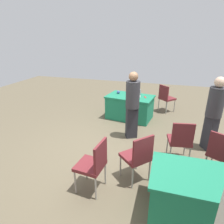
{
  "coord_description": "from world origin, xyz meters",
  "views": [
    {
      "loc": [
        -1.18,
        3.6,
        2.49
      ],
      "look_at": [
        -0.02,
        -0.22,
        0.9
      ],
      "focal_mm": 30.74,
      "sensor_mm": 36.0,
      "label": 1
    }
  ],
  "objects_px": {
    "chair_tucked_left": "(180,139)",
    "chair_aisle": "(94,163)",
    "table_mid_left": "(206,199)",
    "laptop_silver": "(135,95)",
    "chair_by_pillar": "(166,97)",
    "person_attendee_browsing": "(132,103)",
    "yarn_ball": "(118,92)",
    "chair_tucked_right": "(138,155)",
    "person_attendee_standing": "(214,111)",
    "scissors_red": "(145,97)",
    "chair_near_front": "(222,152)",
    "table_foreground": "(130,107)"
  },
  "relations": [
    {
      "from": "chair_by_pillar",
      "to": "table_foreground",
      "type": "bearing_deg",
      "value": -95.92
    },
    {
      "from": "person_attendee_browsing",
      "to": "chair_near_front",
      "type": "bearing_deg",
      "value": -57.05
    },
    {
      "from": "chair_tucked_left",
      "to": "chair_tucked_right",
      "type": "relative_size",
      "value": 1.0
    },
    {
      "from": "chair_tucked_left",
      "to": "person_attendee_browsing",
      "type": "bearing_deg",
      "value": 136.43
    },
    {
      "from": "chair_aisle",
      "to": "scissors_red",
      "type": "height_order",
      "value": "chair_aisle"
    },
    {
      "from": "person_attendee_browsing",
      "to": "scissors_red",
      "type": "relative_size",
      "value": 9.54
    },
    {
      "from": "chair_aisle",
      "to": "chair_tucked_left",
      "type": "bearing_deg",
      "value": -42.63
    },
    {
      "from": "chair_by_pillar",
      "to": "laptop_silver",
      "type": "height_order",
      "value": "laptop_silver"
    },
    {
      "from": "table_foreground",
      "to": "yarn_ball",
      "type": "relative_size",
      "value": 14.89
    },
    {
      "from": "chair_tucked_left",
      "to": "chair_tucked_right",
      "type": "bearing_deg",
      "value": -141.8
    },
    {
      "from": "table_mid_left",
      "to": "chair_by_pillar",
      "type": "distance_m",
      "value": 4.32
    },
    {
      "from": "yarn_ball",
      "to": "person_attendee_browsing",
      "type": "bearing_deg",
      "value": 117.93
    },
    {
      "from": "chair_tucked_left",
      "to": "yarn_ball",
      "type": "bearing_deg",
      "value": 121.45
    },
    {
      "from": "chair_by_pillar",
      "to": "yarn_ball",
      "type": "distance_m",
      "value": 1.7
    },
    {
      "from": "chair_aisle",
      "to": "yarn_ball",
      "type": "bearing_deg",
      "value": 13.72
    },
    {
      "from": "chair_near_front",
      "to": "scissors_red",
      "type": "distance_m",
      "value": 2.83
    },
    {
      "from": "chair_by_pillar",
      "to": "person_attendee_browsing",
      "type": "height_order",
      "value": "person_attendee_browsing"
    },
    {
      "from": "chair_tucked_left",
      "to": "laptop_silver",
      "type": "distance_m",
      "value": 2.42
    },
    {
      "from": "chair_near_front",
      "to": "person_attendee_standing",
      "type": "distance_m",
      "value": 1.09
    },
    {
      "from": "table_foreground",
      "to": "table_mid_left",
      "type": "bearing_deg",
      "value": 118.23
    },
    {
      "from": "table_mid_left",
      "to": "yarn_ball",
      "type": "xyz_separation_m",
      "value": [
        2.21,
        -3.47,
        0.42
      ]
    },
    {
      "from": "chair_tucked_left",
      "to": "chair_aisle",
      "type": "relative_size",
      "value": 0.99
    },
    {
      "from": "table_mid_left",
      "to": "person_attendee_browsing",
      "type": "bearing_deg",
      "value": -54.85
    },
    {
      "from": "chair_tucked_left",
      "to": "scissors_red",
      "type": "xyz_separation_m",
      "value": [
        0.99,
        -2.0,
        0.2
      ]
    },
    {
      "from": "table_mid_left",
      "to": "chair_aisle",
      "type": "distance_m",
      "value": 1.72
    },
    {
      "from": "chair_by_pillar",
      "to": "person_attendee_standing",
      "type": "bearing_deg",
      "value": -20.68
    },
    {
      "from": "table_mid_left",
      "to": "person_attendee_browsing",
      "type": "xyz_separation_m",
      "value": [
        1.48,
        -2.11,
        0.59
      ]
    },
    {
      "from": "table_mid_left",
      "to": "chair_aisle",
      "type": "relative_size",
      "value": 1.65
    },
    {
      "from": "table_foreground",
      "to": "yarn_ball",
      "type": "xyz_separation_m",
      "value": [
        0.42,
        -0.14,
        0.42
      ]
    },
    {
      "from": "table_mid_left",
      "to": "chair_near_front",
      "type": "height_order",
      "value": "chair_near_front"
    },
    {
      "from": "table_mid_left",
      "to": "chair_tucked_right",
      "type": "relative_size",
      "value": 1.65
    },
    {
      "from": "table_foreground",
      "to": "person_attendee_standing",
      "type": "relative_size",
      "value": 0.89
    },
    {
      "from": "table_mid_left",
      "to": "laptop_silver",
      "type": "xyz_separation_m",
      "value": [
        1.63,
        -3.36,
        0.41
      ]
    },
    {
      "from": "chair_tucked_left",
      "to": "chair_by_pillar",
      "type": "distance_m",
      "value": 2.95
    },
    {
      "from": "chair_tucked_right",
      "to": "chair_by_pillar",
      "type": "xyz_separation_m",
      "value": [
        -0.34,
        -3.73,
        -0.01
      ]
    },
    {
      "from": "person_attendee_standing",
      "to": "chair_near_front",
      "type": "bearing_deg",
      "value": 153.8
    },
    {
      "from": "person_attendee_standing",
      "to": "laptop_silver",
      "type": "bearing_deg",
      "value": 29.05
    },
    {
      "from": "chair_near_front",
      "to": "chair_tucked_left",
      "type": "bearing_deg",
      "value": -172.43
    },
    {
      "from": "person_attendee_standing",
      "to": "chair_tucked_left",
      "type": "bearing_deg",
      "value": 110.03
    },
    {
      "from": "table_mid_left",
      "to": "chair_tucked_left",
      "type": "relative_size",
      "value": 1.66
    },
    {
      "from": "table_foreground",
      "to": "laptop_silver",
      "type": "distance_m",
      "value": 0.44
    },
    {
      "from": "chair_by_pillar",
      "to": "yarn_ball",
      "type": "bearing_deg",
      "value": -108.92
    },
    {
      "from": "person_attendee_browsing",
      "to": "laptop_silver",
      "type": "distance_m",
      "value": 1.28
    },
    {
      "from": "chair_tucked_left",
      "to": "scissors_red",
      "type": "height_order",
      "value": "chair_tucked_left"
    },
    {
      "from": "table_foreground",
      "to": "chair_aisle",
      "type": "distance_m",
      "value": 3.25
    },
    {
      "from": "chair_by_pillar",
      "to": "laptop_silver",
      "type": "bearing_deg",
      "value": -92.16
    },
    {
      "from": "chair_tucked_left",
      "to": "yarn_ball",
      "type": "distance_m",
      "value": 2.86
    },
    {
      "from": "chair_tucked_left",
      "to": "person_attendee_browsing",
      "type": "distance_m",
      "value": 1.45
    },
    {
      "from": "chair_aisle",
      "to": "person_attendee_browsing",
      "type": "distance_m",
      "value": 2.07
    },
    {
      "from": "laptop_silver",
      "to": "scissors_red",
      "type": "distance_m",
      "value": 0.31
    }
  ]
}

